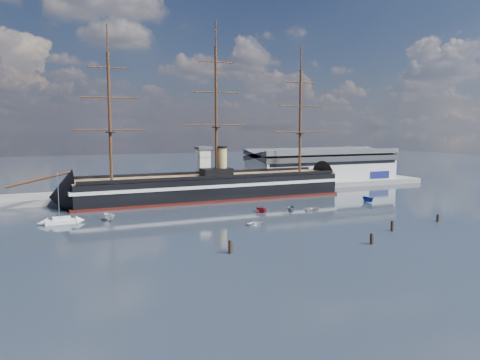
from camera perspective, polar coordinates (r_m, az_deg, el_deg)
name	(u,v)px	position (r m, az deg, el deg)	size (l,w,h in m)	color
ground	(232,209)	(136.88, -0.98, -3.54)	(600.00, 600.00, 0.00)	#222A34
quay	(219,192)	(173.55, -2.60, -1.44)	(180.00, 18.00, 2.00)	slate
warehouse	(322,165)	(198.58, 9.96, 1.78)	(63.00, 21.00, 11.60)	#B7BABC
quay_tower	(204,167)	(167.25, -4.47, 1.62)	(5.00, 5.00, 15.00)	silver
warship	(206,187)	(154.40, -4.17, -0.91)	(112.95, 17.01, 53.94)	black
sailboat	(62,221)	(123.80, -20.91, -4.65)	(7.96, 2.65, 12.59)	silver
motorboat_a	(110,221)	(124.14, -15.60, -4.81)	(6.03, 2.21, 2.41)	silver
motorboat_b	(256,225)	(114.44, 1.94, -5.51)	(2.81, 1.13, 1.31)	white
motorboat_c	(291,214)	(130.25, 6.23, -4.09)	(6.07, 2.23, 2.43)	#555D6B
motorboat_d	(261,212)	(131.61, 2.60, -3.95)	(6.75, 2.93, 2.48)	maroon
motorboat_e	(312,210)	(136.21, 8.80, -3.66)	(2.58, 1.03, 1.20)	silver
motorboat_f	(368,202)	(154.22, 15.35, -2.64)	(5.75, 2.11, 2.30)	navy
piling_near_left	(230,253)	(89.30, -1.22, -8.93)	(0.64, 0.64, 3.23)	black
piling_near_mid	(371,244)	(99.67, 15.72, -7.55)	(0.64, 0.64, 2.98)	black
piling_near_right	(392,231)	(113.35, 18.02, -5.94)	(0.64, 0.64, 3.11)	black
piling_far_right	(438,222)	(128.51, 22.94, -4.70)	(0.64, 0.64, 2.61)	black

